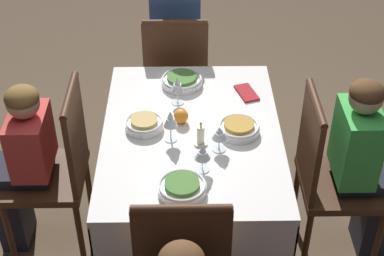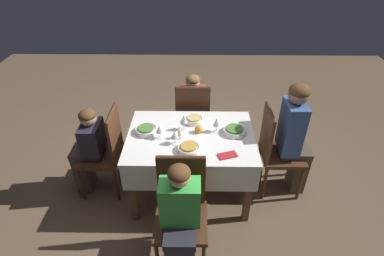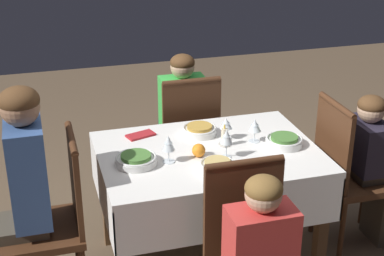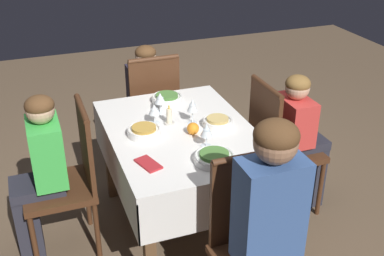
# 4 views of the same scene
# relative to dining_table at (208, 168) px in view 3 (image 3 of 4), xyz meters

# --- Properties ---
(dining_table) EXTENTS (1.21, 0.87, 0.74)m
(dining_table) POSITION_rel_dining_table_xyz_m (0.00, 0.00, 0.00)
(dining_table) COLOR white
(dining_table) RESTS_ON ground_plane
(chair_east) EXTENTS (0.42, 0.42, 0.97)m
(chair_east) POSITION_rel_dining_table_xyz_m (0.85, 0.09, -0.11)
(chair_east) COLOR #472816
(chair_east) RESTS_ON ground_plane
(chair_west) EXTENTS (0.42, 0.42, 0.97)m
(chair_west) POSITION_rel_dining_table_xyz_m (-0.85, 0.05, -0.11)
(chair_west) COLOR #472816
(chair_west) RESTS_ON ground_plane
(chair_north) EXTENTS (0.42, 0.42, 0.97)m
(chair_north) POSITION_rel_dining_table_xyz_m (0.01, 0.69, -0.11)
(chair_north) COLOR #472816
(chair_north) RESTS_ON ground_plane
(chair_south) EXTENTS (0.42, 0.42, 0.97)m
(chair_south) POSITION_rel_dining_table_xyz_m (-0.07, -0.69, -0.11)
(chair_south) COLOR #472816
(chair_south) RESTS_ON ground_plane
(person_adult_denim) EXTENTS (0.34, 0.30, 1.24)m
(person_adult_denim) POSITION_rel_dining_table_xyz_m (1.01, 0.09, 0.07)
(person_adult_denim) COLOR #4C4233
(person_adult_denim) RESTS_ON ground_plane
(person_child_dark) EXTENTS (0.33, 0.30, 0.99)m
(person_child_dark) POSITION_rel_dining_table_xyz_m (-1.03, 0.05, -0.09)
(person_child_dark) COLOR #4C4233
(person_child_dark) RESTS_ON ground_plane
(person_child_green) EXTENTS (0.30, 0.33, 1.06)m
(person_child_green) POSITION_rel_dining_table_xyz_m (-0.07, -0.85, -0.05)
(person_child_green) COLOR #282833
(person_child_green) RESTS_ON ground_plane
(bowl_east) EXTENTS (0.22, 0.22, 0.06)m
(bowl_east) POSITION_rel_dining_table_xyz_m (0.41, 0.05, 0.13)
(bowl_east) COLOR white
(bowl_east) RESTS_ON dining_table
(wine_glass_east) EXTENTS (0.07, 0.07, 0.15)m
(wine_glass_east) POSITION_rel_dining_table_xyz_m (0.24, 0.07, 0.21)
(wine_glass_east) COLOR white
(wine_glass_east) RESTS_ON dining_table
(bowl_west) EXTENTS (0.21, 0.21, 0.06)m
(bowl_west) POSITION_rel_dining_table_xyz_m (-0.43, 0.05, 0.13)
(bowl_west) COLOR white
(bowl_west) RESTS_ON dining_table
(wine_glass_west) EXTENTS (0.07, 0.07, 0.14)m
(wine_glass_west) POSITION_rel_dining_table_xyz_m (-0.28, -0.04, 0.20)
(wine_glass_west) COLOR white
(wine_glass_west) RESTS_ON dining_table
(bowl_north) EXTENTS (0.19, 0.19, 0.06)m
(bowl_north) POSITION_rel_dining_table_xyz_m (0.03, 0.23, 0.13)
(bowl_north) COLOR white
(bowl_north) RESTS_ON dining_table
(wine_glass_north) EXTENTS (0.07, 0.07, 0.17)m
(wine_glass_north) POSITION_rel_dining_table_xyz_m (-0.07, 0.10, 0.22)
(wine_glass_north) COLOR white
(wine_glass_north) RESTS_ON dining_table
(bowl_south) EXTENTS (0.20, 0.20, 0.06)m
(bowl_south) POSITION_rel_dining_table_xyz_m (-0.02, -0.23, 0.13)
(bowl_south) COLOR white
(bowl_south) RESTS_ON dining_table
(wine_glass_south) EXTENTS (0.07, 0.07, 0.13)m
(wine_glass_south) POSITION_rel_dining_table_xyz_m (-0.14, -0.12, 0.20)
(wine_glass_south) COLOR white
(wine_glass_south) RESTS_ON dining_table
(candle_centerpiece) EXTENTS (0.06, 0.06, 0.13)m
(candle_centerpiece) POSITION_rel_dining_table_xyz_m (-0.10, -0.04, 0.15)
(candle_centerpiece) COLOR beige
(candle_centerpiece) RESTS_ON dining_table
(orange_fruit) EXTENTS (0.07, 0.07, 0.07)m
(orange_fruit) POSITION_rel_dining_table_xyz_m (0.07, 0.05, 0.14)
(orange_fruit) COLOR orange
(orange_fruit) RESTS_ON dining_table
(napkin_red_folded) EXTENTS (0.18, 0.13, 0.01)m
(napkin_red_folded) POSITION_rel_dining_table_xyz_m (0.32, -0.30, 0.11)
(napkin_red_folded) COLOR #AD2328
(napkin_red_folded) RESTS_ON dining_table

